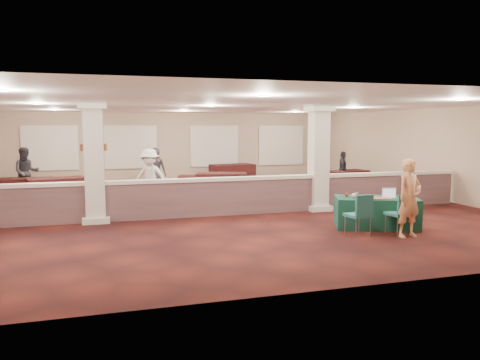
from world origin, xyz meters
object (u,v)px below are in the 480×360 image
object	(u,v)px
conf_chair_main	(402,210)
woman	(409,198)
far_table_front_right	(347,179)
attendee_b	(150,177)
far_table_back_left	(25,188)
attendee_d	(155,168)
attendee_c	(343,169)
far_table_front_left	(57,189)
near_table	(376,213)
far_table_back_right	(232,173)
conf_chair_side	(360,212)
far_table_back_center	(200,184)
far_table_front_center	(222,183)
attendee_a	(26,172)

from	to	relation	value
conf_chair_main	woman	bearing A→B (deg)	-89.45
conf_chair_main	far_table_front_right	xyz separation A→B (m)	(3.08, 8.08, -0.22)
attendee_b	conf_chair_main	bearing A→B (deg)	-19.13
conf_chair_main	far_table_back_left	distance (m)	12.81
woman	attendee_d	world-z (taller)	woman
far_table_back_left	attendee_d	world-z (taller)	attendee_d
conf_chair_main	attendee_d	size ratio (longest dim) A/B	0.58
conf_chair_main	attendee_c	bearing A→B (deg)	62.68
far_table_front_left	woman	bearing A→B (deg)	-45.01
attendee_c	near_table	bearing A→B (deg)	-176.33
far_table_back_left	far_table_back_right	bearing A→B (deg)	18.68
far_table_front_right	attendee_c	xyz separation A→B (m)	(-0.10, 0.17, 0.40)
conf_chair_side	conf_chair_main	bearing A→B (deg)	-14.72
conf_chair_main	attendee_b	size ratio (longest dim) A/B	0.54
near_table	far_table_front_left	world-z (taller)	same
far_table_front_left	far_table_back_right	distance (m)	8.14
far_table_back_right	attendee_d	bearing A→B (deg)	-154.45
far_table_back_center	woman	bearing A→B (deg)	-69.70
far_table_front_right	conf_chair_side	bearing A→B (deg)	-117.23
conf_chair_side	far_table_back_left	distance (m)	12.00
far_table_front_left	far_table_back_left	size ratio (longest dim) A/B	1.06
woman	far_table_back_center	xyz separation A→B (m)	(-3.15, 8.51, -0.57)
far_table_back_center	attendee_d	size ratio (longest dim) A/B	0.97
far_table_back_center	attendee_c	bearing A→B (deg)	-0.31
near_table	conf_chair_side	world-z (taller)	conf_chair_side
near_table	woman	size ratio (longest dim) A/B	1.11
woman	far_table_front_right	size ratio (longest dim) A/B	1.01
far_table_front_right	far_table_back_center	distance (m)	6.20
far_table_front_center	far_table_front_right	xyz separation A→B (m)	(5.40, 0.00, -0.02)
far_table_front_left	far_table_back_left	xyz separation A→B (m)	(-1.11, 0.64, -0.02)
far_table_back_left	far_table_front_left	bearing A→B (deg)	-29.90
conf_chair_side	woman	bearing A→B (deg)	-26.13
far_table_back_center	attendee_c	distance (m)	6.11
far_table_front_right	far_table_back_left	distance (m)	12.48
far_table_back_left	attendee_b	distance (m)	5.06
far_table_front_right	far_table_back_right	xyz separation A→B (m)	(-4.00, 3.50, 0.04)
conf_chair_main	far_table_back_left	bearing A→B (deg)	129.62
conf_chair_side	far_table_back_center	distance (m)	8.43
attendee_d	far_table_front_right	bearing A→B (deg)	-172.31
conf_chair_side	attendee_b	xyz separation A→B (m)	(-4.24, 5.73, 0.33)
attendee_b	attendee_c	world-z (taller)	attendee_b
woman	far_table_front_left	bearing A→B (deg)	123.79
woman	attendee_c	bearing A→B (deg)	59.63
conf_chair_main	far_table_back_right	distance (m)	11.62
far_table_back_center	far_table_back_right	xyz separation A→B (m)	(2.20, 3.30, 0.07)
conf_chair_main	far_table_back_right	bearing A→B (deg)	87.07
far_table_back_center	attendee_c	size ratio (longest dim) A/B	1.10
attendee_a	attendee_d	xyz separation A→B (m)	(4.72, 0.71, -0.04)
far_table_back_left	attendee_c	size ratio (longest dim) A/B	1.18
far_table_front_left	attendee_c	distance (m)	11.26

